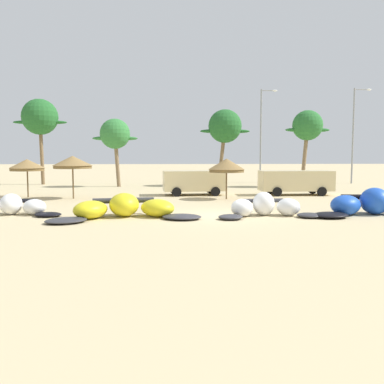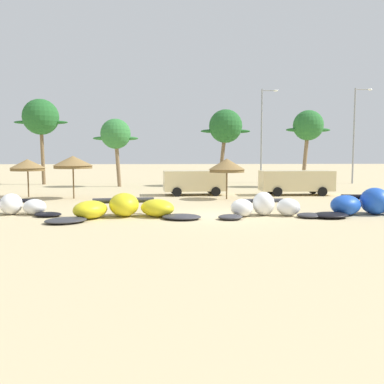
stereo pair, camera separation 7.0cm
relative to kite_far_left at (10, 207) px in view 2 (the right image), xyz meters
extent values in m
plane|color=#C6B284|center=(10.13, -0.64, -0.41)|extent=(260.00, 260.00, 0.00)
ellipsoid|color=white|center=(-0.04, 0.28, 0.12)|extent=(1.23, 1.46, 1.06)
ellipsoid|color=white|center=(1.16, 0.14, -0.01)|extent=(1.68, 1.70, 0.79)
ellipsoid|color=black|center=(2.01, -0.53, -0.30)|extent=(1.53, 1.32, 0.21)
cylinder|color=black|center=(-0.10, 0.74, 0.23)|extent=(2.25, 0.50, 0.20)
cube|color=black|center=(-0.02, 0.15, 0.12)|extent=(0.87, 0.58, 0.04)
ellipsoid|color=#333338|center=(3.36, -2.47, -0.29)|extent=(2.30, 2.14, 0.23)
ellipsoid|color=yellow|center=(4.21, -1.28, 0.02)|extent=(2.11, 2.29, 0.85)
ellipsoid|color=yellow|center=(5.72, -0.65, 0.17)|extent=(1.69, 2.03, 1.14)
ellipsoid|color=yellow|center=(7.34, -0.81, 0.02)|extent=(2.31, 2.32, 0.85)
ellipsoid|color=#333338|center=(8.50, -1.71, -0.29)|extent=(2.09, 1.78, 0.23)
cylinder|color=#333338|center=(5.62, -0.01, 0.30)|extent=(3.05, 0.72, 0.28)
cube|color=#333338|center=(5.74, -0.83, 0.17)|extent=(1.19, 0.82, 0.04)
ellipsoid|color=#333338|center=(10.76, -1.91, -0.29)|extent=(1.51, 1.46, 0.23)
ellipsoid|color=white|center=(11.45, -1.07, 0.03)|extent=(1.52, 1.56, 0.87)
ellipsoid|color=white|center=(12.60, -0.68, 0.18)|extent=(1.15, 1.26, 1.17)
ellipsoid|color=white|center=(13.80, -0.88, 0.03)|extent=(1.57, 1.59, 0.87)
ellipsoid|color=#333338|center=(14.60, -1.60, -0.29)|extent=(1.42, 1.34, 0.23)
cylinder|color=#333338|center=(12.57, -0.27, 0.28)|extent=(2.26, 0.38, 0.20)
cube|color=#333338|center=(12.61, -0.80, 0.18)|extent=(0.85, 0.49, 0.04)
ellipsoid|color=black|center=(15.60, -1.68, -0.27)|extent=(2.00, 1.75, 0.27)
ellipsoid|color=blue|center=(16.73, -0.78, 0.09)|extent=(2.22, 2.24, 1.00)
ellipsoid|color=blue|center=(18.32, -0.60, 0.27)|extent=(1.63, 1.91, 1.35)
cylinder|color=black|center=(18.40, 0.00, 0.40)|extent=(2.99, 0.67, 0.27)
cube|color=black|center=(18.30, -0.77, 0.27)|extent=(1.16, 0.77, 0.04)
cylinder|color=brown|center=(-2.22, 9.14, 0.63)|extent=(0.10, 0.10, 2.08)
cone|color=olive|center=(-2.22, 9.14, 2.00)|extent=(2.46, 2.46, 0.64)
cylinder|color=brown|center=(-2.22, 9.14, 1.57)|extent=(2.34, 2.34, 0.20)
cylinder|color=brown|center=(1.29, 7.84, 0.73)|extent=(0.10, 0.10, 2.28)
cone|color=olive|center=(1.29, 7.84, 2.21)|extent=(2.70, 2.70, 0.68)
cylinder|color=brown|center=(1.29, 7.84, 1.78)|extent=(2.57, 2.57, 0.20)
cylinder|color=brown|center=(11.82, 6.91, 0.61)|extent=(0.10, 0.10, 2.03)
cone|color=olive|center=(11.82, 6.91, 2.00)|extent=(2.49, 2.49, 0.75)
cylinder|color=brown|center=(11.82, 6.91, 1.53)|extent=(2.36, 2.36, 0.20)
cube|color=beige|center=(17.47, 9.61, 0.68)|extent=(5.39, 2.03, 1.50)
cube|color=black|center=(15.99, 9.62, 0.95)|extent=(1.36, 1.96, 0.56)
cylinder|color=black|center=(15.79, 8.62, -0.07)|extent=(0.68, 0.24, 0.68)
cylinder|color=black|center=(15.81, 10.62, -0.07)|extent=(0.68, 0.24, 0.68)
cylinder|color=black|center=(19.13, 8.60, -0.07)|extent=(0.68, 0.24, 0.68)
cylinder|color=black|center=(19.14, 10.60, -0.07)|extent=(0.68, 0.24, 0.68)
cube|color=beige|center=(9.80, 10.01, 0.68)|extent=(4.78, 2.45, 1.50)
cube|color=black|center=(8.54, 9.91, 0.95)|extent=(1.31, 2.14, 0.56)
cylinder|color=black|center=(8.46, 8.86, -0.07)|extent=(0.70, 0.29, 0.68)
cylinder|color=black|center=(8.29, 10.94, -0.07)|extent=(0.70, 0.29, 0.68)
cylinder|color=black|center=(11.32, 9.08, -0.07)|extent=(0.70, 0.29, 0.68)
cylinder|color=black|center=(11.15, 11.17, -0.07)|extent=(0.70, 0.29, 0.68)
cylinder|color=brown|center=(-5.26, 22.40, 3.07)|extent=(0.48, 0.36, 6.96)
sphere|color=#236028|center=(-5.31, 22.40, 6.55)|extent=(3.66, 3.66, 3.66)
ellipsoid|color=#236028|center=(-6.78, 22.40, 6.00)|extent=(2.56, 0.50, 0.36)
ellipsoid|color=#236028|center=(-3.85, 22.40, 6.00)|extent=(2.56, 0.50, 0.36)
cylinder|color=#7F6647|center=(2.91, 18.88, 2.12)|extent=(0.66, 0.36, 5.07)
sphere|color=#337A38|center=(2.76, 18.88, 4.65)|extent=(2.88, 2.88, 2.88)
ellipsoid|color=#337A38|center=(1.61, 18.88, 4.22)|extent=(2.01, 0.50, 0.36)
ellipsoid|color=#337A38|center=(3.91, 18.88, 4.22)|extent=(2.01, 0.50, 0.36)
cylinder|color=brown|center=(13.13, 19.55, 2.53)|extent=(0.95, 0.36, 5.88)
sphere|color=#236028|center=(13.43, 19.55, 5.47)|extent=(3.29, 3.29, 3.29)
ellipsoid|color=#236028|center=(12.12, 19.55, 4.97)|extent=(2.30, 0.50, 0.36)
ellipsoid|color=#236028|center=(14.75, 19.55, 4.97)|extent=(2.30, 0.50, 0.36)
cylinder|color=#7F6647|center=(20.82, 17.58, 2.51)|extent=(0.78, 0.36, 5.85)
sphere|color=#286B2D|center=(21.03, 17.58, 5.43)|extent=(2.85, 2.85, 2.85)
ellipsoid|color=#286B2D|center=(19.89, 17.58, 5.00)|extent=(2.00, 0.50, 0.36)
ellipsoid|color=#286B2D|center=(22.17, 17.58, 5.00)|extent=(2.00, 0.50, 0.36)
cylinder|color=gray|center=(18.02, 23.97, 4.70)|extent=(0.18, 0.18, 10.22)
cylinder|color=gray|center=(18.76, 23.97, 9.66)|extent=(1.48, 0.10, 0.10)
ellipsoid|color=silver|center=(19.50, 23.97, 9.66)|extent=(0.56, 0.24, 0.20)
cylinder|color=gray|center=(27.53, 22.02, 4.65)|extent=(0.18, 0.18, 10.10)
cylinder|color=gray|center=(28.31, 22.02, 9.55)|extent=(1.56, 0.10, 0.10)
ellipsoid|color=silver|center=(29.09, 22.02, 9.55)|extent=(0.56, 0.24, 0.20)
camera|label=1|loc=(7.92, -20.39, 2.53)|focal=37.84mm
camera|label=2|loc=(7.99, -20.39, 2.53)|focal=37.84mm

